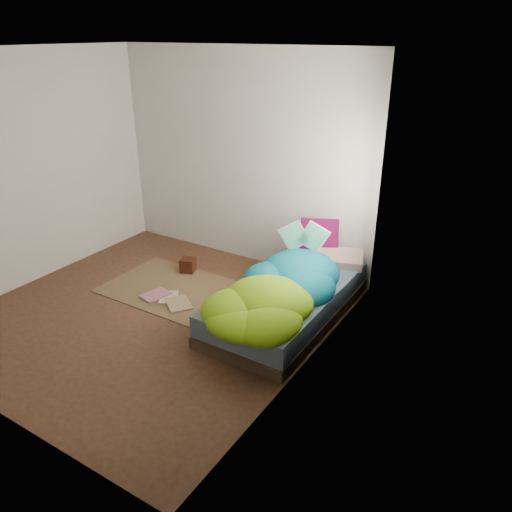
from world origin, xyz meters
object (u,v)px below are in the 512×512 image
at_px(floor_book_b, 150,292).
at_px(wooden_box, 188,265).
at_px(pillow_magenta, 319,237).
at_px(open_book, 304,228).
at_px(bed, 287,302).
at_px(floor_book_a, 159,298).

bearing_deg(floor_book_b, wooden_box, 102.13).
relative_size(pillow_magenta, open_book, 0.99).
height_order(pillow_magenta, floor_book_b, pillow_magenta).
bearing_deg(pillow_magenta, bed, -111.01).
bearing_deg(floor_book_a, pillow_magenta, 9.57).
distance_m(bed, floor_book_b, 1.61).
bearing_deg(open_book, wooden_box, 164.21).
height_order(pillow_magenta, wooden_box, pillow_magenta).
bearing_deg(floor_book_a, bed, -19.01).
bearing_deg(open_book, pillow_magenta, 66.63).
distance_m(pillow_magenta, floor_book_b, 2.04).
bearing_deg(floor_book_a, floor_book_b, 128.51).
bearing_deg(floor_book_b, floor_book_a, -1.31).
distance_m(pillow_magenta, floor_book_a, 1.94).
relative_size(bed, wooden_box, 11.91).
relative_size(pillow_magenta, wooden_box, 2.59).
relative_size(wooden_box, floor_book_b, 0.55).
distance_m(pillow_magenta, open_book, 0.49).
height_order(open_book, wooden_box, open_book).
bearing_deg(wooden_box, pillow_magenta, 23.63).
height_order(open_book, floor_book_a, open_book).
distance_m(open_book, floor_book_a, 1.78).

